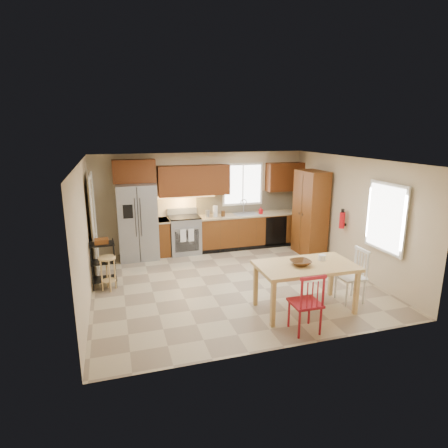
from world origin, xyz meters
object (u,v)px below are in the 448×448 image
object	(u,v)px
range_stove	(185,235)
bar_stool	(108,273)
chair_red	(305,302)
refrigerator	(137,222)
dining_table	(305,287)
pantry	(310,213)
soap_bottle	(261,210)
utility_cart	(103,264)
fire_extinguisher	(342,220)
chair_white	(351,276)
table_jar	(322,259)
table_bowl	(300,265)

from	to	relation	value
range_stove	bar_stool	distance (m)	2.62
chair_red	refrigerator	bearing A→B (deg)	118.16
dining_table	pantry	bearing A→B (deg)	60.43
refrigerator	soap_bottle	bearing A→B (deg)	-0.45
pantry	chair_red	size ratio (longest dim) A/B	2.13
dining_table	chair_red	distance (m)	0.74
dining_table	utility_cart	bearing A→B (deg)	149.58
pantry	fire_extinguisher	bearing A→B (deg)	-79.22
refrigerator	soap_bottle	world-z (taller)	refrigerator
range_stove	utility_cart	world-z (taller)	utility_cart
refrigerator	chair_white	distance (m)	5.01
range_stove	table_jar	bearing A→B (deg)	-63.70
chair_red	range_stove	bearing A→B (deg)	104.52
soap_bottle	chair_red	size ratio (longest dim) A/B	0.19
range_stove	soap_bottle	world-z (taller)	soap_bottle
soap_bottle	table_bowl	xyz separation A→B (m)	(-0.74, -3.59, -0.17)
pantry	utility_cart	world-z (taller)	pantry
soap_bottle	chair_white	bearing A→B (deg)	-84.87
utility_cart	table_jar	bearing A→B (deg)	-29.99
soap_bottle	bar_stool	size ratio (longest dim) A/B	0.28
chair_red	table_bowl	distance (m)	0.77
fire_extinguisher	table_bowl	distance (m)	2.51
chair_white	table_jar	world-z (taller)	chair_white
pantry	chair_white	size ratio (longest dim) A/B	2.13
refrigerator	bar_stool	size ratio (longest dim) A/B	2.67
chair_red	utility_cart	bearing A→B (deg)	139.03
refrigerator	table_jar	xyz separation A→B (m)	(2.91, -3.51, -0.05)
chair_red	table_bowl	xyz separation A→B (m)	(0.25, 0.65, 0.34)
dining_table	utility_cart	world-z (taller)	utility_cart
chair_white	table_bowl	bearing A→B (deg)	93.62
dining_table	table_jar	size ratio (longest dim) A/B	10.90
chair_red	bar_stool	world-z (taller)	chair_red
soap_bottle	table_jar	size ratio (longest dim) A/B	1.24
pantry	fire_extinguisher	world-z (taller)	pantry
soap_bottle	dining_table	xyz separation A→B (m)	(-0.63, -3.59, -0.59)
soap_bottle	table_bowl	world-z (taller)	soap_bottle
pantry	table_jar	xyz separation A→B (m)	(-1.22, -2.58, -0.19)
fire_extinguisher	bar_stool	xyz separation A→B (m)	(-5.05, 0.20, -0.76)
soap_bottle	fire_extinguisher	size ratio (longest dim) A/B	0.53
chair_red	chair_white	xyz separation A→B (m)	(1.30, 0.70, 0.00)
soap_bottle	utility_cart	distance (m)	4.30
pantry	soap_bottle	bearing A→B (deg)	136.55
chair_red	chair_white	distance (m)	1.48
refrigerator	chair_white	world-z (taller)	refrigerator
dining_table	table_bowl	xyz separation A→B (m)	(-0.10, 0.00, 0.42)
fire_extinguisher	soap_bottle	bearing A→B (deg)	120.53
pantry	table_bowl	world-z (taller)	pantry
pantry	utility_cart	bearing A→B (deg)	-172.46
refrigerator	pantry	distance (m)	4.23
refrigerator	pantry	xyz separation A→B (m)	(4.13, -0.93, 0.14)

